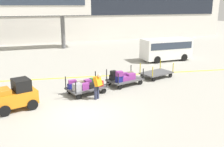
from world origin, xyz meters
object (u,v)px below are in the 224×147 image
at_px(baggage_cart_tail, 156,73).
at_px(baggage_cart_lead, 86,86).
at_px(baggage_tug, 16,96).
at_px(baggage_cart_middle, 123,78).
at_px(shuttle_van, 166,48).
at_px(baggage_handler, 97,85).

bearing_deg(baggage_cart_tail, baggage_cart_lead, -163.14).
distance_m(baggage_tug, baggage_cart_lead, 4.13).
xyz_separation_m(baggage_cart_middle, shuttle_van, (6.81, 6.04, 0.72)).
bearing_deg(baggage_cart_lead, baggage_tug, -163.13).
relative_size(baggage_handler, shuttle_van, 0.32).
relative_size(baggage_tug, shuttle_van, 0.48).
distance_m(baggage_tug, shuttle_van, 15.77).
height_order(baggage_tug, baggage_cart_middle, baggage_tug).
xyz_separation_m(baggage_cart_middle, baggage_handler, (-2.36, -1.99, 0.35)).
distance_m(baggage_cart_lead, baggage_cart_middle, 2.91).
bearing_deg(baggage_cart_tail, baggage_cart_middle, -163.18).
xyz_separation_m(baggage_cart_tail, baggage_handler, (-5.36, -2.90, 0.52)).
bearing_deg(baggage_tug, baggage_cart_lead, 16.87).
height_order(baggage_cart_tail, baggage_handler, baggage_handler).
distance_m(baggage_handler, shuttle_van, 12.20).
height_order(baggage_cart_lead, shuttle_van, shuttle_van).
bearing_deg(baggage_cart_lead, baggage_handler, -69.89).
bearing_deg(baggage_handler, baggage_cart_lead, 110.11).
bearing_deg(baggage_tug, baggage_handler, 0.61).
height_order(baggage_tug, baggage_cart_tail, baggage_tug).
relative_size(baggage_cart_lead, baggage_cart_middle, 1.00).
bearing_deg(shuttle_van, baggage_handler, -138.78).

